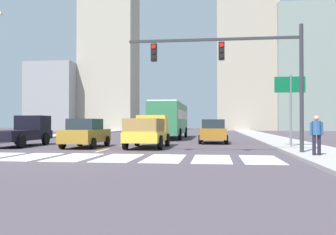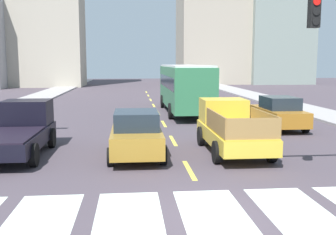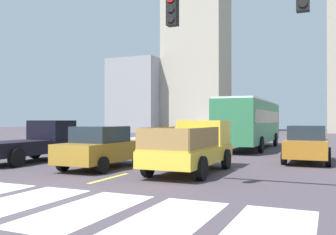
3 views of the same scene
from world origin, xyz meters
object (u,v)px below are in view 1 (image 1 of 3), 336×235
at_px(sedan_near_left, 86,133).
at_px(traffic_signal_gantry, 245,65).
at_px(pickup_stakebed, 149,132).
at_px(pickup_dark, 24,132).
at_px(city_bus, 170,118).
at_px(direction_sign_green, 290,95).
at_px(pedestrian_waiting, 317,132).
at_px(sedan_mid, 213,131).

relative_size(sedan_near_left, traffic_signal_gantry, 0.54).
xyz_separation_m(pickup_stakebed, pickup_dark, (-8.19, 0.23, -0.02)).
bearing_deg(pickup_dark, city_bus, 56.45).
distance_m(sedan_near_left, direction_sign_green, 12.14).
bearing_deg(direction_sign_green, pickup_dark, 177.54).
height_order(pickup_stakebed, pedestrian_waiting, pickup_stakebed).
xyz_separation_m(pickup_dark, sedan_mid, (12.03, 4.69, -0.06)).
height_order(pickup_dark, sedan_near_left, pickup_dark).
bearing_deg(pickup_dark, sedan_mid, 21.58).
bearing_deg(pedestrian_waiting, city_bus, -30.54).
bearing_deg(city_bus, sedan_near_left, -103.94).
bearing_deg(pickup_dark, direction_sign_green, -2.19).
relative_size(pickup_stakebed, city_bus, 0.48).
relative_size(city_bus, sedan_near_left, 2.45).
bearing_deg(traffic_signal_gantry, pickup_dark, 160.23).
bearing_deg(sedan_near_left, direction_sign_green, 3.41).
relative_size(city_bus, direction_sign_green, 2.57).
distance_m(city_bus, sedan_mid, 8.34).
bearing_deg(traffic_signal_gantry, pickup_stakebed, 139.01).
distance_m(traffic_signal_gantry, pedestrian_waiting, 4.40).
bearing_deg(city_bus, pedestrian_waiting, -64.00).
bearing_deg(traffic_signal_gantry, direction_sign_green, 55.42).
bearing_deg(city_bus, pickup_stakebed, -87.50).
bearing_deg(city_bus, sedan_mid, -59.03).
distance_m(pickup_stakebed, direction_sign_green, 8.48).
relative_size(traffic_signal_gantry, pedestrian_waiting, 4.94).
bearing_deg(pickup_stakebed, pickup_dark, 177.60).
bearing_deg(direction_sign_green, pickup_stakebed, 176.66).
bearing_deg(pedestrian_waiting, pickup_stakebed, -2.25).
relative_size(sedan_mid, direction_sign_green, 1.05).
relative_size(sedan_mid, pedestrian_waiting, 2.68).
distance_m(sedan_mid, traffic_signal_gantry, 10.22).
relative_size(sedan_mid, traffic_signal_gantry, 0.54).
height_order(city_bus, sedan_mid, city_bus).
xyz_separation_m(pickup_dark, direction_sign_green, (16.39, -0.70, 2.11)).
height_order(pickup_dark, pedestrian_waiting, pickup_dark).
bearing_deg(traffic_signal_gantry, sedan_mid, 98.84).
relative_size(city_bus, sedan_mid, 2.45).
bearing_deg(sedan_mid, pickup_stakebed, -127.60).
height_order(sedan_mid, pedestrian_waiting, pedestrian_waiting).
xyz_separation_m(sedan_near_left, sedan_mid, (7.59, 5.60, 0.00)).
relative_size(sedan_near_left, sedan_mid, 1.00).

